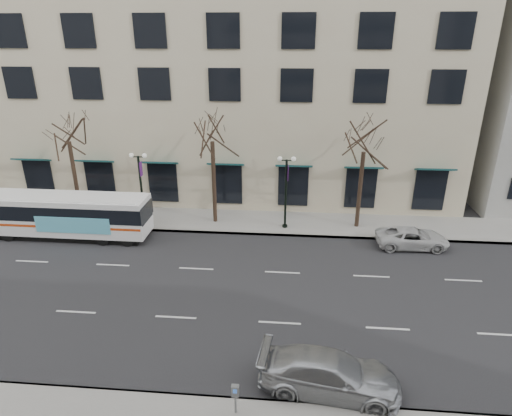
# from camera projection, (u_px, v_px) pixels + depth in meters

# --- Properties ---
(ground) EXTENTS (160.00, 160.00, 0.00)m
(ground) POSITION_uv_depth(u_px,v_px,m) (187.00, 291.00, 22.68)
(ground) COLOR black
(ground) RESTS_ON ground
(sidewalk_far) EXTENTS (80.00, 4.00, 0.15)m
(sidewalk_far) POSITION_uv_depth(u_px,v_px,m) (285.00, 223.00, 30.55)
(sidewalk_far) COLOR gray
(sidewalk_far) RESTS_ON ground
(building_hotel) EXTENTS (40.00, 20.00, 24.00)m
(building_hotel) POSITION_uv_depth(u_px,v_px,m) (212.00, 41.00, 37.64)
(building_hotel) COLOR #C6B697
(building_hotel) RESTS_ON ground
(tree_far_left) EXTENTS (3.60, 3.60, 8.34)m
(tree_far_left) POSITION_uv_depth(u_px,v_px,m) (67.00, 128.00, 29.03)
(tree_far_left) COLOR black
(tree_far_left) RESTS_ON ground
(tree_far_mid) EXTENTS (3.60, 3.60, 8.55)m
(tree_far_mid) POSITION_uv_depth(u_px,v_px,m) (212.00, 127.00, 28.17)
(tree_far_mid) COLOR black
(tree_far_mid) RESTS_ON ground
(tree_far_right) EXTENTS (3.60, 3.60, 8.06)m
(tree_far_right) POSITION_uv_depth(u_px,v_px,m) (365.00, 138.00, 27.56)
(tree_far_right) COLOR black
(tree_far_right) RESTS_ON ground
(lamp_post_left) EXTENTS (1.22, 0.45, 5.21)m
(lamp_post_left) POSITION_uv_depth(u_px,v_px,m) (141.00, 185.00, 29.51)
(lamp_post_left) COLOR black
(lamp_post_left) RESTS_ON ground
(lamp_post_right) EXTENTS (1.22, 0.45, 5.21)m
(lamp_post_right) POSITION_uv_depth(u_px,v_px,m) (286.00, 189.00, 28.72)
(lamp_post_right) COLOR black
(lamp_post_right) RESTS_ON ground
(city_bus) EXTENTS (10.80, 2.46, 2.92)m
(city_bus) POSITION_uv_depth(u_px,v_px,m) (69.00, 214.00, 28.14)
(city_bus) COLOR white
(city_bus) RESTS_ON ground
(silver_car) EXTENTS (5.57, 2.78, 1.55)m
(silver_car) POSITION_uv_depth(u_px,v_px,m) (329.00, 373.00, 16.12)
(silver_car) COLOR #AAADB2
(silver_car) RESTS_ON ground
(white_pickup) EXTENTS (4.55, 2.21, 1.25)m
(white_pickup) POSITION_uv_depth(u_px,v_px,m) (412.00, 238.00, 27.12)
(white_pickup) COLOR beige
(white_pickup) RESTS_ON ground
(pay_station) EXTENTS (0.27, 0.18, 1.24)m
(pay_station) POSITION_uv_depth(u_px,v_px,m) (235.00, 393.00, 14.89)
(pay_station) COLOR slate
(pay_station) RESTS_ON sidewalk_near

